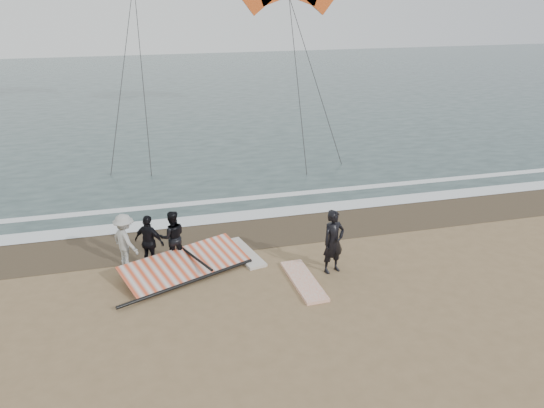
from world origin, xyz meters
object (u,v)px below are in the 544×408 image
at_px(man_main, 333,242).
at_px(board_cream, 244,253).
at_px(board_white, 304,281).
at_px(sail_rig, 183,265).

xyz_separation_m(man_main, board_cream, (-2.34, 1.74, -0.94)).
relative_size(board_white, board_cream, 1.10).
height_order(board_cream, sail_rig, sail_rig).
relative_size(board_white, sail_rig, 0.59).
xyz_separation_m(board_cream, sail_rig, (-1.98, -0.59, 0.15)).
xyz_separation_m(board_white, board_cream, (-1.31, 2.16, -0.00)).
distance_m(board_cream, sail_rig, 2.08).
bearing_deg(board_cream, man_main, -49.47).
bearing_deg(board_cream, sail_rig, -176.36).
relative_size(board_cream, sail_rig, 0.54).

